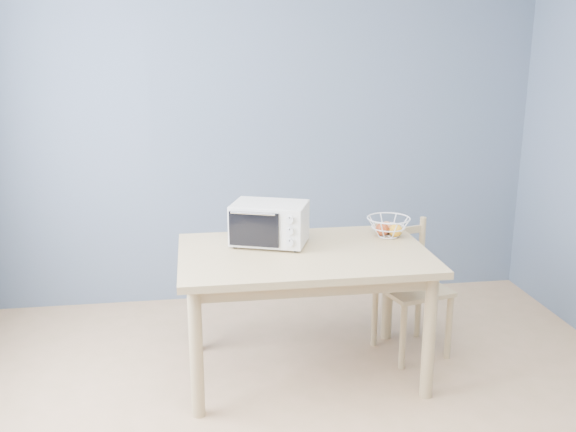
{
  "coord_description": "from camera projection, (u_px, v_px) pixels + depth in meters",
  "views": [
    {
      "loc": [
        -0.53,
        -2.36,
        1.89
      ],
      "look_at": [
        -0.01,
        1.12,
        0.93
      ],
      "focal_mm": 40.0,
      "sensor_mm": 36.0,
      "label": 1
    }
  ],
  "objects": [
    {
      "name": "fruit_basket",
      "position": [
        388.0,
        227.0,
        3.86
      ],
      "size": [
        0.29,
        0.29,
        0.12
      ],
      "rotation": [
        0.0,
        0.0,
        0.11
      ],
      "color": "white",
      "rests_on": "dining_table"
    },
    {
      "name": "toaster_oven",
      "position": [
        267.0,
        223.0,
        3.7
      ],
      "size": [
        0.49,
        0.41,
        0.25
      ],
      "rotation": [
        0.0,
        0.0,
        -0.36
      ],
      "color": "silver",
      "rests_on": "dining_table"
    },
    {
      "name": "dining_chair",
      "position": [
        409.0,
        289.0,
        3.98
      ],
      "size": [
        0.46,
        0.46,
        0.82
      ],
      "rotation": [
        0.0,
        0.0,
        0.25
      ],
      "color": "tan",
      "rests_on": "ground"
    },
    {
      "name": "room",
      "position": [
        333.0,
        199.0,
        2.48
      ],
      "size": [
        4.01,
        4.51,
        2.61
      ],
      "color": "tan",
      "rests_on": "ground"
    },
    {
      "name": "dining_table",
      "position": [
        304.0,
        268.0,
        3.63
      ],
      "size": [
        1.4,
        0.9,
        0.75
      ],
      "color": "tan",
      "rests_on": "ground"
    }
  ]
}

